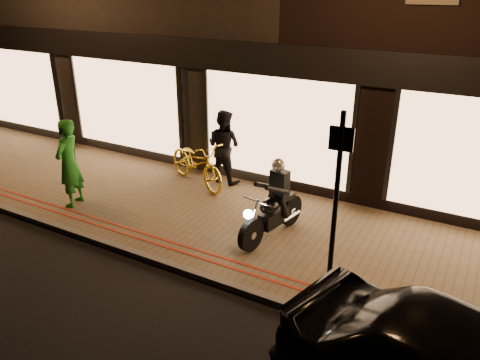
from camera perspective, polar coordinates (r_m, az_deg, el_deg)
name	(u,v)px	position (r m, az deg, el deg)	size (l,w,h in m)	color
ground	(177,273)	(8.48, -7.74, -11.15)	(90.00, 90.00, 0.00)	black
sidewalk	(233,223)	(9.87, -0.84, -5.23)	(50.00, 4.00, 0.12)	brown
kerb_stone	(178,269)	(8.48, -7.56, -10.65)	(50.00, 0.14, 0.12)	#59544C
red_kerb_lines	(194,252)	(8.78, -5.63, -8.76)	(50.00, 0.26, 0.01)	maroon
motorcycle	(274,208)	(9.01, 4.11, -3.37)	(0.68, 1.93, 1.59)	black
sign_post	(336,199)	(7.00, 11.62, -2.27)	(0.35, 0.09, 3.00)	black
bicycle_gold	(197,163)	(11.38, -5.32, 2.13)	(0.75, 2.16, 1.13)	yellow
person_green	(69,163)	(10.79, -20.14, 1.91)	(0.71, 0.47, 1.96)	#217820
person_dark	(224,147)	(11.41, -1.99, 4.10)	(0.88, 0.69, 1.82)	black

